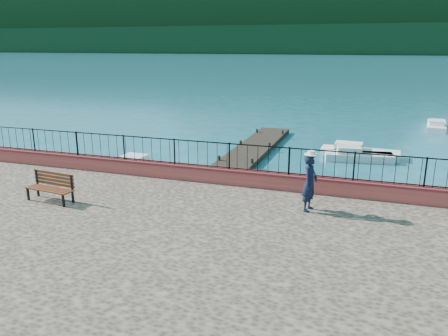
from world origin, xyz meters
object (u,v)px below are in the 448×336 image
Objects in this scene: person at (310,183)px; boat_0 at (143,163)px; boat_1 at (360,150)px; boat_2 at (359,154)px; boat_5 at (437,124)px; park_bench at (51,193)px.

boat_0 is (-9.11, 5.93, -1.70)m from person.
boat_1 is (1.21, 12.46, -1.70)m from person.
person is 0.50× the size of boat_2.
boat_1 and boat_5 have the same top height.
boat_0 is at bearing 144.55° from boat_5.
person reaches higher than boat_2.
boat_0 is 23.25m from boat_5.
boat_5 is (5.24, 11.66, 0.00)m from boat_2.
person is at bearing 171.02° from boat_5.
boat_0 and boat_5 have the same top height.
park_bench is 0.48× the size of boat_2.
boat_1 is 0.91m from boat_2.
boat_1 is at bearing 62.57° from park_bench.
boat_0 is 0.79× the size of boat_5.
park_bench is at bearing -80.95° from boat_0.
person is 0.42× the size of boat_5.
park_bench reaches higher than boat_5.
person is at bearing 18.71° from park_bench.
boat_2 is at bearing 60.89° from park_bench.
boat_2 is (10.31, 5.62, 0.00)m from boat_0.
boat_1 is at bearing 34.62° from boat_0.
boat_5 is at bearing -3.83° from person.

